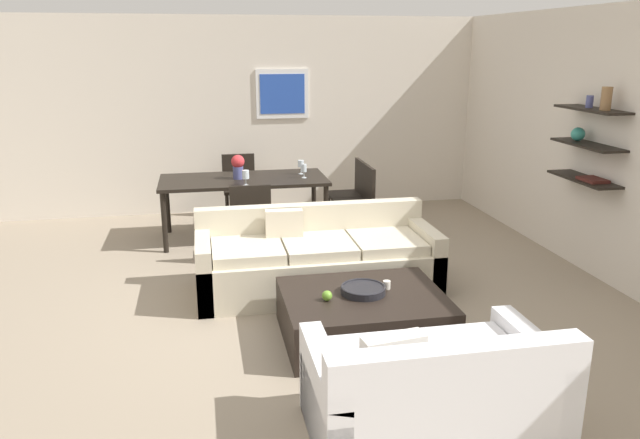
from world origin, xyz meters
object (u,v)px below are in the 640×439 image
Objects in this scene: loveseat_white at (432,394)px; wine_glass_right_far at (301,164)px; coffee_table at (363,316)px; candle_jar at (387,285)px; wine_glass_head at (241,163)px; dining_chair_right_far at (352,189)px; apple_on_coffee_table at (327,296)px; wine_glass_foot at (246,175)px; dining_chair_right_near at (360,197)px; wine_glass_right_near at (304,168)px; decorative_bowl at (363,289)px; dining_chair_head at (239,183)px; dining_table at (244,184)px; centerpiece_vase at (238,166)px; sofa_beige at (316,261)px; dining_chair_foot at (250,217)px.

wine_glass_right_far is (-0.07, 4.39, 0.58)m from loveseat_white.
candle_jar is at bearing 20.67° from coffee_table.
dining_chair_right_far is at bearing -7.86° from wine_glass_head.
wine_glass_foot reaches higher than apple_on_coffee_table.
dining_chair_right_near is 5.17× the size of wine_glass_right_near.
wine_glass_head reaches higher than candle_jar.
dining_chair_right_far is at bearing 77.81° from decorative_bowl.
candle_jar is 0.40× the size of wine_glass_right_near.
dining_chair_head is (-0.74, 3.76, 0.09)m from decorative_bowl.
dining_table is at bearing 104.18° from coffee_table.
coffee_table is 3.54× the size of decorative_bowl.
centerpiece_vase reaches higher than coffee_table.
coffee_table is 3.47m from wine_glass_head.
coffee_table is at bearing -73.67° from wine_glass_foot.
dining_table is at bearing 10.80° from centerpiece_vase.
dining_chair_right_near reaches higher than candle_jar.
sofa_beige is 1.64m from wine_glass_foot.
wine_glass_right_near is (-0.23, 2.72, 0.45)m from candle_jar.
dining_chair_foot is 1.28m from wine_glass_right_far.
wine_glass_head is at bearing 102.52° from coffee_table.
dining_chair_head is (0.00, 0.87, -0.18)m from dining_table.
wine_glass_head reaches higher than dining_table.
apple_on_coffee_table is 2.65m from wine_glass_foot.
dining_chair_right_far and dining_chair_right_near have the same top height.
dining_chair_foot is 0.60m from wine_glass_foot.
wine_glass_foot is 0.40m from centerpiece_vase.
dining_chair_foot is at bearing 119.98° from sofa_beige.
centerpiece_vase reaches higher than wine_glass_foot.
dining_chair_head is at bearing 104.43° from candle_jar.
decorative_bowl is 2.20× the size of wine_glass_head.
dining_table is (-0.42, 2.98, 0.26)m from apple_on_coffee_table.
apple_on_coffee_table reaches higher than candle_jar.
loveseat_white is 8.21× the size of wine_glass_foot.
centerpiece_vase is at bearing -98.42° from wine_glass_head.
dining_chair_right_far is (0.85, 2.04, 0.21)m from sofa_beige.
wine_glass_foot is at bearing 111.39° from candle_jar.
sofa_beige is at bearing -78.39° from dining_chair_head.
candle_jar is at bearing -68.39° from sofa_beige.
coffee_table is 18.90× the size of candle_jar.
candle_jar is (0.22, 0.06, 0.00)m from decorative_bowl.
wine_glass_right_near reaches higher than decorative_bowl.
wine_glass_right_near reaches higher than dining_table.
sofa_beige is 13.48× the size of wine_glass_right_near.
wine_glass_head reaches higher than coffee_table.
wine_glass_right_far is at bearing -172.18° from dining_chair_right_far.
dining_table reaches higher than coffee_table.
wine_glass_head reaches higher than dining_chair_head.
dining_chair_head is at bearing 101.10° from decorative_bowl.
dining_chair_right_near is 1.58m from wine_glass_head.
dining_chair_foot is at bearing 110.03° from decorative_bowl.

